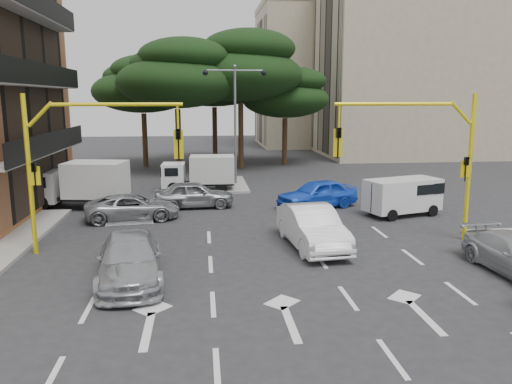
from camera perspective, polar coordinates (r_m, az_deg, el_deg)
ground at (r=18.18m, az=1.16°, el=-8.03°), size 120.00×120.00×0.00m
median_strip at (r=33.63m, az=-2.34°, el=0.89°), size 1.40×6.00×0.15m
apartment_beige_near at (r=53.95m, az=18.63°, el=13.98°), size 20.20×12.15×18.70m
apartment_beige_far at (r=62.96m, az=7.93°, el=12.99°), size 16.20×12.15×16.70m
pine_left_near at (r=39.09m, az=-8.98°, el=13.24°), size 9.15×9.15×10.23m
pine_center at (r=41.21m, az=-1.70°, el=14.20°), size 9.98×9.98×11.16m
pine_left_far at (r=43.28m, az=-12.76°, el=11.95°), size 8.32×8.32×9.30m
pine_right at (r=43.62m, az=3.45°, el=11.27°), size 7.49×7.49×8.37m
pine_back at (r=46.06m, az=-4.75°, el=12.95°), size 9.15×9.15×10.23m
signal_mast_right at (r=21.17m, az=19.13°, el=4.84°), size 5.79×0.37×6.00m
signal_mast_left at (r=19.69m, az=-19.69°, el=4.39°), size 5.79×0.37×6.00m
street_lamp_center at (r=33.13m, az=-2.41°, el=10.05°), size 4.16×0.36×7.77m
car_white_hatch at (r=19.87m, az=6.42°, el=-4.00°), size 2.21×5.09×1.63m
car_blue_compact at (r=26.94m, az=7.00°, el=-0.21°), size 4.78×3.20×1.51m
car_silver_wagon at (r=16.75m, az=-14.25°, el=-7.45°), size 2.59×5.16×1.44m
car_silver_cross_a at (r=24.85m, az=-13.89°, el=-1.69°), size 4.73×2.69×1.24m
car_silver_cross_b at (r=26.98m, az=-7.11°, el=-0.27°), size 4.32×1.94×1.44m
van_white at (r=26.04m, az=16.38°, el=-0.53°), size 4.11×2.75×1.88m
box_truck_a at (r=28.21m, az=-19.51°, el=0.77°), size 5.36×2.93×2.50m
box_truck_b at (r=31.55m, az=-6.52°, el=2.10°), size 4.64×2.09×2.25m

